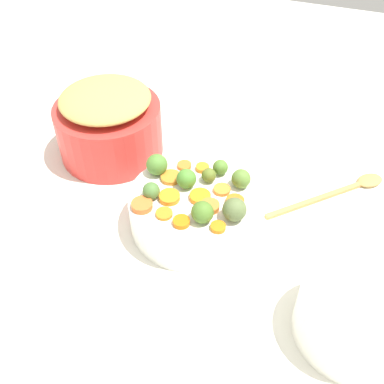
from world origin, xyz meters
name	(u,v)px	position (x,y,z in m)	size (l,w,h in m)	color
tabletop	(194,230)	(0.00, 0.00, 0.01)	(2.40, 2.40, 0.02)	white
serving_bowl_carrots	(192,210)	(-0.01, 0.01, 0.06)	(0.24, 0.24, 0.08)	white
metal_pot	(110,130)	(-0.26, 0.16, 0.08)	(0.23, 0.23, 0.12)	red
stuffing_mound	(105,99)	(-0.26, 0.16, 0.16)	(0.20, 0.20, 0.04)	tan
carrot_slice_0	(164,214)	(-0.04, -0.05, 0.10)	(0.03, 0.03, 0.01)	orange
carrot_slice_1	(200,197)	(0.01, 0.01, 0.10)	(0.04, 0.04, 0.01)	orange
carrot_slice_2	(235,201)	(0.07, 0.02, 0.10)	(0.03, 0.03, 0.01)	orange
carrot_slice_3	(142,205)	(-0.08, -0.05, 0.10)	(0.04, 0.04, 0.01)	orange
carrot_slice_4	(184,165)	(-0.05, 0.08, 0.10)	(0.03, 0.03, 0.01)	orange
carrot_slice_5	(169,197)	(-0.04, -0.01, 0.10)	(0.04, 0.04, 0.01)	orange
carrot_slice_6	(210,206)	(0.04, -0.01, 0.10)	(0.03, 0.03, 0.01)	orange
carrot_slice_7	(181,222)	(0.00, -0.06, 0.10)	(0.03, 0.03, 0.01)	orange
carrot_slice_8	(203,168)	(-0.01, 0.08, 0.10)	(0.03, 0.03, 0.01)	orange
carrot_slice_9	(222,190)	(0.04, 0.04, 0.10)	(0.03, 0.03, 0.01)	orange
carrot_slice_10	(218,227)	(0.06, -0.05, 0.10)	(0.03, 0.03, 0.01)	orange
carrot_slice_11	(171,177)	(-0.06, 0.04, 0.10)	(0.04, 0.04, 0.01)	orange
brussels_sprout_0	(209,175)	(0.01, 0.06, 0.11)	(0.03, 0.03, 0.03)	#596D26
brussels_sprout_1	(151,191)	(-0.08, -0.02, 0.11)	(0.03, 0.03, 0.03)	#4C7536
brussels_sprout_2	(220,167)	(0.02, 0.09, 0.11)	(0.03, 0.03, 0.03)	#53802F
brussels_sprout_3	(234,210)	(0.08, -0.02, 0.12)	(0.04, 0.04, 0.04)	#5A6D3E
brussels_sprout_4	(202,212)	(0.03, -0.04, 0.12)	(0.04, 0.04, 0.04)	#4D7729
brussels_sprout_5	(186,179)	(-0.03, 0.03, 0.12)	(0.04, 0.04, 0.04)	#4B882F
brussels_sprout_6	(241,179)	(0.07, 0.06, 0.12)	(0.04, 0.04, 0.04)	#5A7F32
brussels_sprout_7	(157,165)	(-0.09, 0.05, 0.12)	(0.04, 0.04, 0.04)	#4F8132
wooden_spoon	(347,189)	(0.27, 0.21, 0.03)	(0.23, 0.22, 0.01)	tan
casserole_dish	(355,318)	(0.31, -0.13, 0.06)	(0.18, 0.18, 0.08)	white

